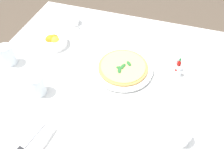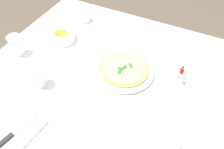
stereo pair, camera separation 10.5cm
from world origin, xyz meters
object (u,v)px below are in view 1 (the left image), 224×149
Objects in this scene: napkin_folded at (25,147)px; dinner_knife at (24,145)px; salt_shaker at (177,63)px; menu_card at (108,35)px; pizza_plate at (123,69)px; coffee_cup_far_right at (73,20)px; pepper_shaker at (179,71)px; pizza at (123,67)px; water_glass_back_corner at (8,56)px; water_glass_near_left at (38,86)px; hot_sauce_bottle at (178,66)px; coffee_cup_center_back at (180,136)px; citrus_bowl at (53,41)px.

dinner_knife reaches higher than napkin_folded.
menu_card is (0.10, 0.40, 0.00)m from salt_shaker.
pizza_plate is 2.31× the size of coffee_cup_far_right.
menu_card reaches higher than dinner_knife.
menu_card is at bearing -107.55° from coffee_cup_far_right.
pepper_shaker is (-0.24, -0.68, -0.00)m from coffee_cup_far_right.
pizza is 2.27× the size of water_glass_back_corner.
coffee_cup_far_right reaches higher than dinner_knife.
hot_sauce_bottle is at bearing -60.82° from water_glass_near_left.
pizza_plate is 0.26m from menu_card.
coffee_cup_center_back is 0.68m from menu_card.
dinner_knife is 0.60m from citrus_bowl.
coffee_cup_far_right reaches higher than napkin_folded.
pepper_shaker is (-0.02, -0.70, -0.00)m from citrus_bowl.
pizza is at bearing -99.42° from citrus_bowl.
coffee_cup_far_right is at bearing 70.75° from pepper_shaker.
salt_shaker is at bearing -74.20° from water_glass_back_corner.
hot_sauce_bottle is at bearing -34.45° from napkin_folded.
water_glass_near_left is at bearing 121.64° from salt_shaker.
napkin_folded is 0.77m from hot_sauce_bottle.
citrus_bowl is at bearing 93.22° from salt_shaker.
coffee_cup_center_back is at bearing -133.84° from pizza.
salt_shaker is at bearing 19.65° from pepper_shaker.
water_glass_near_left is (-0.54, -0.07, 0.02)m from coffee_cup_far_right.
coffee_cup_far_right is 0.45m from water_glass_back_corner.
coffee_cup_center_back is 0.35m from pepper_shaker.
water_glass_near_left reaches higher than napkin_folded.
napkin_folded is at bearing -162.77° from citrus_bowl.
water_glass_near_left reaches higher than dinner_knife.
water_glass_back_corner is 0.86m from salt_shaker.
pizza is 0.50m from coffee_cup_far_right.
water_glass_back_corner reaches higher than dinner_knife.
coffee_cup_far_right reaches higher than salt_shaker.
salt_shaker is (0.23, -0.82, -0.02)m from water_glass_back_corner.
citrus_bowl is at bearing 29.29° from dinner_knife.
hot_sauce_bottle is (0.58, -0.51, 0.02)m from napkin_folded.
water_glass_back_corner is at bearing 62.87° from water_glass_near_left.
napkin_folded is (-0.50, 0.25, -0.01)m from pizza.
hot_sauce_bottle is (0.58, -0.51, 0.01)m from dinner_knife.
hot_sauce_bottle is 0.03m from pepper_shaker.
water_glass_near_left is 0.49m from menu_card.
pepper_shaker is at bearing 5.75° from coffee_cup_center_back.
pepper_shaker reaches higher than dinner_knife.
coffee_cup_far_right is 1.44× the size of menu_card.
water_glass_near_left is at bearing -117.13° from water_glass_back_corner.
pepper_shaker is at bearing -109.25° from coffee_cup_far_right.
water_glass_near_left reaches higher than salt_shaker.
water_glass_near_left is at bearing 127.21° from pizza_plate.
pizza is at bearing -174.63° from pizza_plate.
salt_shaker is at bearing 19.65° from hot_sauce_bottle.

